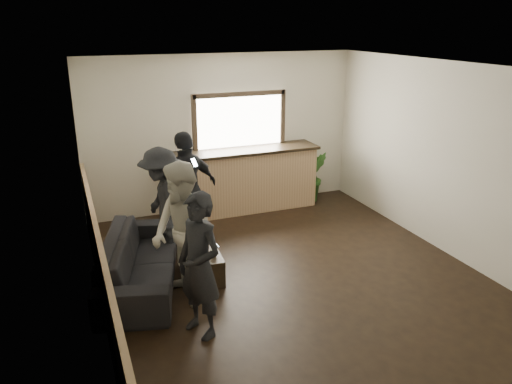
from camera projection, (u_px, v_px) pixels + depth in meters
name	position (u px, v px, depth m)	size (l,w,h in m)	color
ground	(292.00, 277.00, 6.83)	(5.00, 6.00, 0.01)	black
room_shell	(241.00, 181.00, 6.09)	(5.01, 6.01, 2.80)	silver
bar_counter	(245.00, 176.00, 9.09)	(2.70, 0.68, 2.13)	tan
sofa	(140.00, 261.00, 6.58)	(2.26, 0.89, 0.66)	black
coffee_table	(202.00, 264.00, 6.80)	(0.47, 0.85, 0.38)	black
cup_a	(189.00, 245.00, 6.82)	(0.12, 0.12, 0.10)	silver
cup_b	(214.00, 252.00, 6.60)	(0.10, 0.10, 0.09)	silver
potted_plant	(313.00, 176.00, 9.58)	(0.54, 0.43, 0.98)	#2D6623
person_a	(199.00, 266.00, 5.36)	(0.62, 0.72, 1.66)	black
person_b	(183.00, 235.00, 5.99)	(0.90, 1.02, 1.78)	beige
person_c	(162.00, 205.00, 7.11)	(0.65, 1.10, 1.67)	black
person_d	(187.00, 189.00, 7.61)	(1.13, 0.77, 1.79)	black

